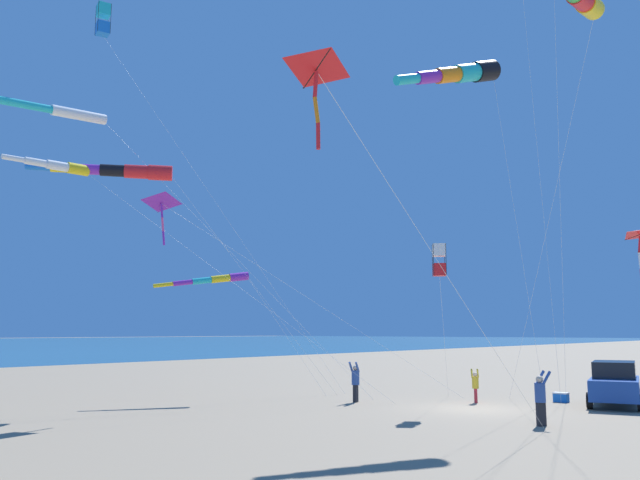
# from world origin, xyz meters

# --- Properties ---
(ground_plane) EXTENTS (600.00, 600.00, 0.00)m
(ground_plane) POSITION_xyz_m (0.00, 0.00, 0.00)
(ground_plane) COLOR gray
(parked_car) EXTENTS (2.85, 4.61, 1.85)m
(parked_car) POSITION_xyz_m (-4.16, -4.68, 0.95)
(parked_car) COLOR #1E479E
(parked_car) RESTS_ON ground_plane
(cooler_box) EXTENTS (0.62, 0.42, 0.42)m
(cooler_box) POSITION_xyz_m (-1.82, -4.78, 0.21)
(cooler_box) COLOR blue
(cooler_box) RESTS_ON ground_plane
(person_adult_flyer) EXTENTS (0.49, 0.59, 1.78)m
(person_adult_flyer) POSITION_xyz_m (5.18, 1.14, 0.97)
(person_adult_flyer) COLOR #232328
(person_adult_flyer) RESTS_ON ground_plane
(person_child_green_jacket) EXTENTS (0.59, 0.65, 1.81)m
(person_child_green_jacket) POSITION_xyz_m (-3.90, 2.99, 0.99)
(person_child_green_jacket) COLOR #232328
(person_child_green_jacket) RESTS_ON ground_plane
(person_child_grey_jacket) EXTENTS (0.48, 0.52, 1.47)m
(person_child_grey_jacket) POSITION_xyz_m (0.96, -2.06, 0.80)
(person_child_grey_jacket) COLOR #B72833
(person_child_grey_jacket) RESTS_ON ground_plane
(kite_windsock_white_trailing) EXTENTS (10.64, 16.17, 13.55)m
(kite_windsock_white_trailing) POSITION_xyz_m (15.21, 10.87, 13.16)
(kite_windsock_white_trailing) COLOR white
(kite_windsock_white_trailing) RESTS_ON ground_plane
(kite_windsock_green_low_center) EXTENTS (2.41, 8.12, 14.90)m
(kite_windsock_green_low_center) POSITION_xyz_m (-0.38, 1.02, 13.87)
(kite_windsock_green_low_center) COLOR black
(kite_windsock_green_low_center) RESTS_ON ground_plane
(kite_windsock_orange_high_right) EXTENTS (4.77, 7.03, 6.03)m
(kite_windsock_orange_high_right) POSITION_xyz_m (11.38, 4.08, 5.61)
(kite_windsock_orange_high_right) COLOR purple
(kite_windsock_orange_high_right) RESTS_ON ground_plane
(kite_windsock_teal_far_right) EXTENTS (8.91, 12.14, 11.00)m
(kite_windsock_teal_far_right) POSITION_xyz_m (13.92, 7.89, 10.65)
(kite_windsock_teal_far_right) COLOR red
(kite_windsock_teal_far_right) RESTS_ON ground_plane
(kite_delta_small_distant) EXTENTS (2.72, 8.68, 6.61)m
(kite_delta_small_distant) POSITION_xyz_m (-6.88, 1.18, 6.36)
(kite_delta_small_distant) COLOR red
(kite_delta_small_distant) RESTS_ON ground_plane
(kite_delta_black_fish_shape) EXTENTS (2.13, 13.85, 7.40)m
(kite_delta_black_fish_shape) POSITION_xyz_m (-6.14, 17.26, 7.10)
(kite_delta_black_fish_shape) COLOR red
(kite_delta_black_fish_shape) RESTS_ON ground_plane
(kite_windsock_long_streamer_left) EXTENTS (12.00, 12.24, 10.83)m
(kite_windsock_long_streamer_left) POSITION_xyz_m (15.01, 10.35, 10.56)
(kite_windsock_long_streamer_left) COLOR yellow
(kite_windsock_long_streamer_left) RESTS_ON ground_plane
(kite_box_red_high_left) EXTENTS (9.87, 9.19, 20.48)m
(kite_box_red_high_left) POSITION_xyz_m (17.26, 7.20, 19.60)
(kite_box_red_high_left) COLOR #1EB7C6
(kite_box_red_high_left) RESTS_ON ground_plane
(kite_box_magenta_far_left) EXTENTS (2.59, 4.90, 6.78)m
(kite_box_magenta_far_left) POSITION_xyz_m (1.05, 0.72, 6.10)
(kite_box_magenta_far_left) COLOR white
(kite_box_magenta_far_left) RESTS_ON ground_plane
(kite_delta_purple_drifting) EXTENTS (8.22, 12.58, 8.86)m
(kite_delta_purple_drifting) POSITION_xyz_m (9.76, 8.49, 8.44)
(kite_delta_purple_drifting) COLOR purple
(kite_delta_purple_drifting) RESTS_ON ground_plane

